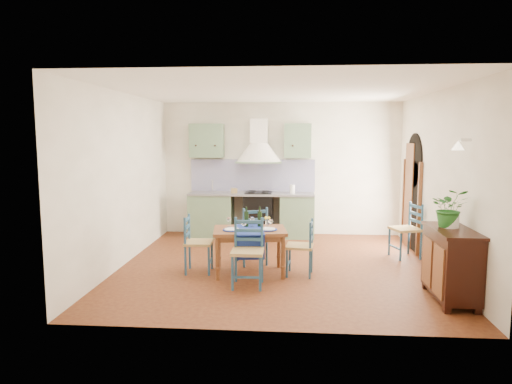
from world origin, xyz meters
TOP-DOWN VIEW (x-y plane):
  - floor at (0.00, 0.00)m, footprint 5.00×5.00m
  - back_wall at (-0.47, 2.29)m, footprint 5.00×0.96m
  - right_wall at (2.50, 0.28)m, footprint 0.26×5.00m
  - left_wall at (-2.50, 0.00)m, footprint 0.04×5.00m
  - ceiling at (0.00, 0.00)m, footprint 5.00×5.00m
  - dining_table at (-0.39, -0.44)m, footprint 1.17×0.90m
  - chair_near at (-0.38, -1.00)m, footprint 0.44×0.44m
  - chair_far at (-0.40, 0.10)m, footprint 0.58×0.58m
  - chair_left at (-1.22, -0.42)m, footprint 0.43×0.43m
  - chair_right at (0.39, -0.46)m, footprint 0.44×0.44m
  - chair_spare at (2.23, 0.71)m, footprint 0.56×0.56m
  - sideboard at (2.26, -1.39)m, footprint 0.50×1.05m
  - potted_plant at (2.25, -1.28)m, footprint 0.52×0.47m

SIDE VIEW (x-z plane):
  - floor at x=0.00m, z-range 0.00..0.00m
  - chair_right at x=0.39m, z-range 0.01..0.86m
  - chair_left at x=-1.22m, z-range 0.02..0.90m
  - chair_near at x=-0.38m, z-range 0.02..0.96m
  - chair_spare at x=2.23m, z-range 0.02..0.97m
  - chair_far at x=-0.40m, z-range 0.02..0.97m
  - sideboard at x=2.26m, z-range 0.04..0.98m
  - dining_table at x=-0.39m, z-range 0.11..1.12m
  - back_wall at x=-0.47m, z-range -0.35..2.45m
  - potted_plant at x=2.25m, z-range 0.94..1.44m
  - right_wall at x=2.50m, z-range -0.06..2.74m
  - left_wall at x=-2.50m, z-range 0.00..2.80m
  - ceiling at x=0.00m, z-range 2.80..2.81m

